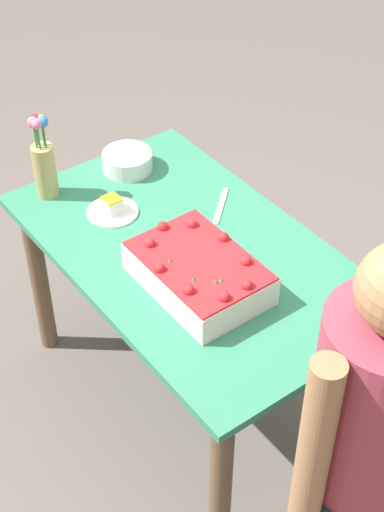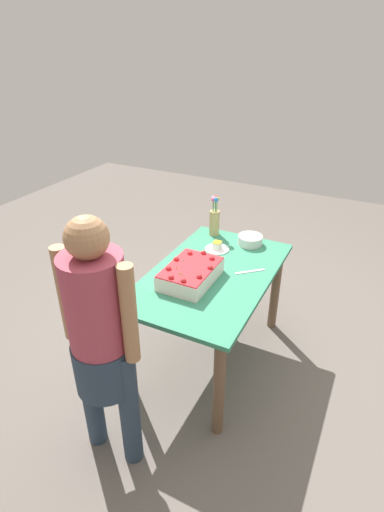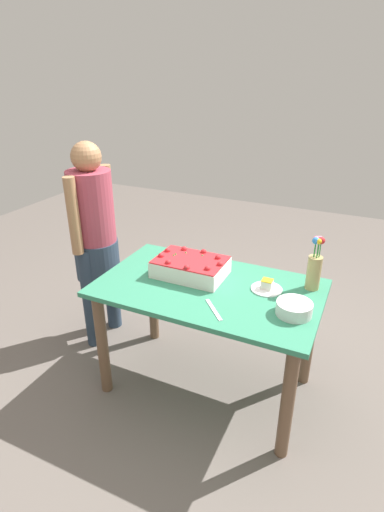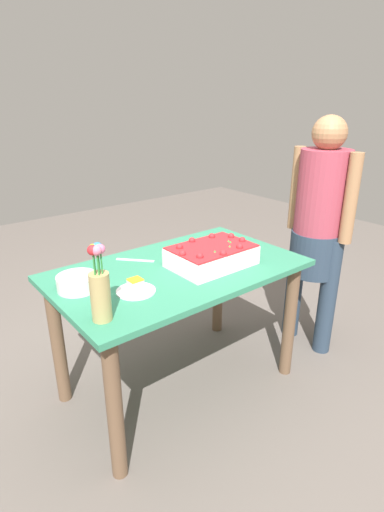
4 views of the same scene
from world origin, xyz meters
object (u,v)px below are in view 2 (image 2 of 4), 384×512
object	(u,v)px
cake_knife	(250,271)
person_standing	(100,335)
flower_vase	(215,218)
serving_plate_with_slice	(217,247)
sheet_cake	(191,273)
fruit_bowl	(250,240)

from	to	relation	value
cake_knife	person_standing	size ratio (longest dim) A/B	0.14
person_standing	flower_vase	bearing A→B (deg)	1.80
cake_knife	serving_plate_with_slice	bearing A→B (deg)	107.35
sheet_cake	serving_plate_with_slice	size ratio (longest dim) A/B	2.36
flower_vase	serving_plate_with_slice	bearing A→B (deg)	-151.23
sheet_cake	cake_knife	world-z (taller)	sheet_cake
flower_vase	person_standing	world-z (taller)	person_standing
sheet_cake	serving_plate_with_slice	distance (m)	0.48
fruit_bowl	person_standing	distance (m)	1.49
fruit_bowl	sheet_cake	bearing A→B (deg)	165.73
cake_knife	fruit_bowl	distance (m)	0.42
serving_plate_with_slice	person_standing	world-z (taller)	person_standing
cake_knife	fruit_bowl	bearing A→B (deg)	67.60
cake_knife	person_standing	bearing A→B (deg)	-152.75
cake_knife	fruit_bowl	world-z (taller)	fruit_bowl
sheet_cake	serving_plate_with_slice	world-z (taller)	sheet_cake
cake_knife	flower_vase	world-z (taller)	flower_vase
cake_knife	flower_vase	bearing A→B (deg)	94.91
sheet_cake	flower_vase	bearing A→B (deg)	11.68
person_standing	sheet_cake	bearing A→B (deg)	-7.13
serving_plate_with_slice	cake_knife	world-z (taller)	serving_plate_with_slice
serving_plate_with_slice	person_standing	bearing A→B (deg)	176.38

